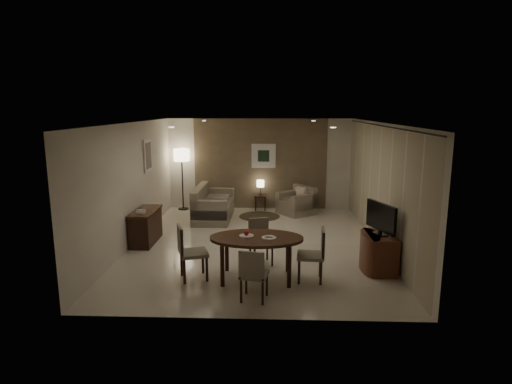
{
  "coord_description": "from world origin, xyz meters",
  "views": [
    {
      "loc": [
        0.36,
        -9.23,
        3.03
      ],
      "look_at": [
        0.0,
        0.2,
        1.15
      ],
      "focal_mm": 30.0,
      "sensor_mm": 36.0,
      "label": 1
    }
  ],
  "objects_px": {
    "console_desk": "(146,226)",
    "armchair": "(296,201)",
    "side_table": "(260,202)",
    "chair_near": "(254,274)",
    "dining_table": "(256,258)",
    "floor_lamp": "(182,180)",
    "sofa": "(214,203)",
    "tv_cabinet": "(380,252)",
    "chair_left": "(194,252)",
    "chair_far": "(261,242)",
    "chair_right": "(310,255)"
  },
  "relations": [
    {
      "from": "chair_far",
      "to": "chair_right",
      "type": "xyz_separation_m",
      "value": [
        0.88,
        -0.79,
        0.03
      ]
    },
    {
      "from": "sofa",
      "to": "chair_near",
      "type": "bearing_deg",
      "value": -164.61
    },
    {
      "from": "tv_cabinet",
      "to": "sofa",
      "type": "xyz_separation_m",
      "value": [
        -3.64,
        3.68,
        0.1
      ]
    },
    {
      "from": "chair_near",
      "to": "chair_right",
      "type": "height_order",
      "value": "chair_right"
    },
    {
      "from": "chair_far",
      "to": "dining_table",
      "type": "bearing_deg",
      "value": -111.52
    },
    {
      "from": "chair_left",
      "to": "side_table",
      "type": "relative_size",
      "value": 2.19
    },
    {
      "from": "tv_cabinet",
      "to": "chair_far",
      "type": "height_order",
      "value": "chair_far"
    },
    {
      "from": "chair_far",
      "to": "side_table",
      "type": "relative_size",
      "value": 1.96
    },
    {
      "from": "armchair",
      "to": "side_table",
      "type": "height_order",
      "value": "armchair"
    },
    {
      "from": "chair_far",
      "to": "chair_right",
      "type": "bearing_deg",
      "value": -58.37
    },
    {
      "from": "dining_table",
      "to": "armchair",
      "type": "height_order",
      "value": "armchair"
    },
    {
      "from": "dining_table",
      "to": "chair_right",
      "type": "relative_size",
      "value": 1.76
    },
    {
      "from": "chair_far",
      "to": "side_table",
      "type": "xyz_separation_m",
      "value": [
        -0.14,
        4.5,
        -0.21
      ]
    },
    {
      "from": "chair_near",
      "to": "chair_right",
      "type": "relative_size",
      "value": 0.92
    },
    {
      "from": "armchair",
      "to": "tv_cabinet",
      "type": "bearing_deg",
      "value": -19.49
    },
    {
      "from": "chair_right",
      "to": "dining_table",
      "type": "bearing_deg",
      "value": -87.45
    },
    {
      "from": "chair_near",
      "to": "floor_lamp",
      "type": "bearing_deg",
      "value": -58.37
    },
    {
      "from": "console_desk",
      "to": "armchair",
      "type": "relative_size",
      "value": 1.36
    },
    {
      "from": "dining_table",
      "to": "chair_right",
      "type": "bearing_deg",
      "value": -1.75
    },
    {
      "from": "dining_table",
      "to": "chair_near",
      "type": "xyz_separation_m",
      "value": [
        -0.01,
        -0.84,
        0.04
      ]
    },
    {
      "from": "dining_table",
      "to": "floor_lamp",
      "type": "distance_m",
      "value": 5.77
    },
    {
      "from": "armchair",
      "to": "side_table",
      "type": "xyz_separation_m",
      "value": [
        -1.04,
        0.47,
        -0.17
      ]
    },
    {
      "from": "tv_cabinet",
      "to": "armchair",
      "type": "relative_size",
      "value": 1.02
    },
    {
      "from": "chair_near",
      "to": "sofa",
      "type": "relative_size",
      "value": 0.46
    },
    {
      "from": "tv_cabinet",
      "to": "chair_right",
      "type": "xyz_separation_m",
      "value": [
        -1.36,
        -0.53,
        0.12
      ]
    },
    {
      "from": "console_desk",
      "to": "sofa",
      "type": "bearing_deg",
      "value": 60.13
    },
    {
      "from": "chair_near",
      "to": "chair_left",
      "type": "distance_m",
      "value": 1.37
    },
    {
      "from": "dining_table",
      "to": "sofa",
      "type": "relative_size",
      "value": 0.87
    },
    {
      "from": "dining_table",
      "to": "armchair",
      "type": "distance_m",
      "value": 4.88
    },
    {
      "from": "dining_table",
      "to": "side_table",
      "type": "xyz_separation_m",
      "value": [
        -0.08,
        5.25,
        -0.16
      ]
    },
    {
      "from": "chair_near",
      "to": "chair_left",
      "type": "height_order",
      "value": "chair_left"
    },
    {
      "from": "console_desk",
      "to": "side_table",
      "type": "height_order",
      "value": "console_desk"
    },
    {
      "from": "dining_table",
      "to": "chair_near",
      "type": "bearing_deg",
      "value": -90.36
    },
    {
      "from": "tv_cabinet",
      "to": "chair_left",
      "type": "height_order",
      "value": "chair_left"
    },
    {
      "from": "console_desk",
      "to": "chair_near",
      "type": "height_order",
      "value": "chair_near"
    },
    {
      "from": "tv_cabinet",
      "to": "armchair",
      "type": "height_order",
      "value": "armchair"
    },
    {
      "from": "console_desk",
      "to": "armchair",
      "type": "distance_m",
      "value": 4.5
    },
    {
      "from": "side_table",
      "to": "floor_lamp",
      "type": "xyz_separation_m",
      "value": [
        -2.33,
        -0.03,
        0.69
      ]
    },
    {
      "from": "dining_table",
      "to": "chair_near",
      "type": "relative_size",
      "value": 1.92
    },
    {
      "from": "chair_near",
      "to": "chair_left",
      "type": "xyz_separation_m",
      "value": [
        -1.11,
        0.8,
        0.06
      ]
    },
    {
      "from": "console_desk",
      "to": "tv_cabinet",
      "type": "xyz_separation_m",
      "value": [
        4.89,
        -1.5,
        -0.03
      ]
    },
    {
      "from": "console_desk",
      "to": "chair_right",
      "type": "relative_size",
      "value": 1.28
    },
    {
      "from": "console_desk",
      "to": "chair_left",
      "type": "xyz_separation_m",
      "value": [
        1.46,
        -2.04,
        0.12
      ]
    },
    {
      "from": "console_desk",
      "to": "chair_far",
      "type": "bearing_deg",
      "value": -25.24
    },
    {
      "from": "tv_cabinet",
      "to": "chair_right",
      "type": "height_order",
      "value": "chair_right"
    },
    {
      "from": "side_table",
      "to": "chair_near",
      "type": "bearing_deg",
      "value": -89.29
    },
    {
      "from": "chair_right",
      "to": "floor_lamp",
      "type": "relative_size",
      "value": 0.52
    },
    {
      "from": "chair_near",
      "to": "side_table",
      "type": "relative_size",
      "value": 1.92
    },
    {
      "from": "chair_left",
      "to": "console_desk",
      "type": "bearing_deg",
      "value": 16.45
    },
    {
      "from": "tv_cabinet",
      "to": "chair_left",
      "type": "distance_m",
      "value": 3.47
    }
  ]
}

